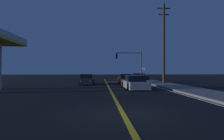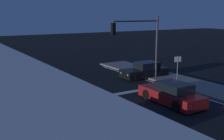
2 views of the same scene
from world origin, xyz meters
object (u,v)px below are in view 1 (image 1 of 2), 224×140
(car_side_waiting_silver, at_px, (135,83))
(traffic_signal_near_right, at_px, (131,60))
(car_lead_oncoming_charcoal, at_px, (87,80))
(car_distant_tail_red, at_px, (125,79))
(utility_pole_right, at_px, (164,43))
(car_parked_curb_black, at_px, (137,77))
(street_sign_corner, at_px, (143,72))

(car_side_waiting_silver, distance_m, traffic_signal_near_right, 13.98)
(car_lead_oncoming_charcoal, xyz_separation_m, traffic_signal_near_right, (7.22, 7.10, 2.98))
(car_distant_tail_red, height_order, utility_pole_right, utility_pole_right)
(car_parked_curb_black, height_order, car_lead_oncoming_charcoal, same)
(car_side_waiting_silver, distance_m, utility_pole_right, 8.78)
(car_lead_oncoming_charcoal, distance_m, car_distant_tail_red, 5.47)
(car_parked_curb_black, distance_m, street_sign_corner, 3.78)
(car_parked_curb_black, relative_size, street_sign_corner, 1.82)
(car_distant_tail_red, distance_m, street_sign_corner, 4.54)
(car_side_waiting_silver, height_order, car_lead_oncoming_charcoal, same)
(utility_pole_right, bearing_deg, street_sign_corner, 105.02)
(car_parked_curb_black, xyz_separation_m, car_lead_oncoming_charcoal, (-8.40, -7.95, 0.00))
(car_distant_tail_red, bearing_deg, car_parked_curb_black, 65.87)
(traffic_signal_near_right, distance_m, utility_pole_right, 8.69)
(car_side_waiting_silver, distance_m, car_lead_oncoming_charcoal, 8.21)
(car_parked_curb_black, height_order, utility_pole_right, utility_pole_right)
(car_parked_curb_black, xyz_separation_m, utility_pole_right, (1.62, -8.86, 4.81))
(car_lead_oncoming_charcoal, bearing_deg, car_distant_tail_red, -166.11)
(utility_pole_right, bearing_deg, car_distant_tail_red, 154.09)
(car_distant_tail_red, xyz_separation_m, street_sign_corner, (3.34, 2.92, 0.99))
(car_distant_tail_red, bearing_deg, street_sign_corner, 42.44)
(traffic_signal_near_right, height_order, street_sign_corner, traffic_signal_near_right)
(car_lead_oncoming_charcoal, xyz_separation_m, car_distant_tail_red, (5.29, 1.39, 0.00))
(car_side_waiting_silver, height_order, car_distant_tail_red, same)
(car_side_waiting_silver, xyz_separation_m, car_lead_oncoming_charcoal, (-5.14, 6.40, -0.00))
(car_side_waiting_silver, xyz_separation_m, utility_pole_right, (4.89, 5.48, 4.81))
(car_parked_curb_black, bearing_deg, utility_pole_right, -167.99)
(car_parked_curb_black, height_order, traffic_signal_near_right, traffic_signal_near_right)
(traffic_signal_near_right, bearing_deg, car_lead_oncoming_charcoal, 44.54)
(car_parked_curb_black, bearing_deg, street_sign_corner, -174.88)
(car_lead_oncoming_charcoal, relative_size, traffic_signal_near_right, 0.79)
(car_side_waiting_silver, bearing_deg, car_parked_curb_black, 74.87)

